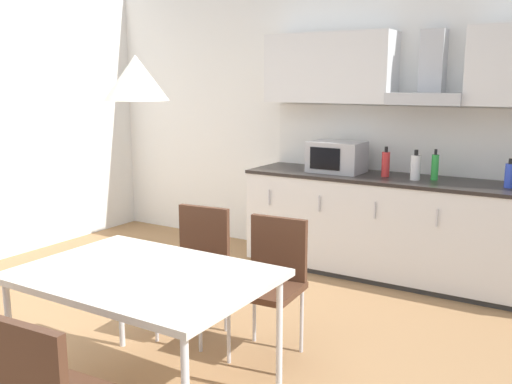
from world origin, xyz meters
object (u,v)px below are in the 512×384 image
object	(u,v)px
microwave	(337,157)
chair_far_left	(197,258)
bottle_green	(435,167)
bottle_blue	(509,175)
bottle_white	(416,167)
chair_far_right	(272,273)
dining_table	(144,281)
pendant_lamp	(136,78)
bottle_red	(386,164)

from	to	relation	value
microwave	chair_far_left	size ratio (longest dim) A/B	0.55
bottle_green	bottle_blue	bearing A→B (deg)	-5.89
bottle_white	chair_far_right	size ratio (longest dim) A/B	0.29
dining_table	chair_far_right	distance (m)	0.90
chair_far_right	pendant_lamp	distance (m)	1.49
bottle_white	bottle_blue	size ratio (longest dim) A/B	1.11
chair_far_right	chair_far_left	bearing A→B (deg)	-179.98
bottle_white	dining_table	distance (m)	2.71
microwave	dining_table	bearing A→B (deg)	-88.13
chair_far_right	chair_far_left	size ratio (longest dim) A/B	1.00
bottle_red	bottle_blue	bearing A→B (deg)	-0.36
bottle_white	chair_far_right	xyz separation A→B (m)	(-0.36, -1.77, -0.47)
bottle_green	dining_table	world-z (taller)	bottle_green
bottle_blue	dining_table	size ratio (longest dim) A/B	0.18
bottle_green	bottle_blue	size ratio (longest dim) A/B	1.13
dining_table	pendant_lamp	size ratio (longest dim) A/B	4.07
pendant_lamp	microwave	bearing A→B (deg)	91.87
microwave	bottle_green	distance (m)	0.87
bottle_green	bottle_red	xyz separation A→B (m)	(-0.41, -0.05, 0.00)
bottle_red	chair_far_right	size ratio (longest dim) A/B	0.30
dining_table	chair_far_left	bearing A→B (deg)	109.69
bottle_white	pendant_lamp	bearing A→B (deg)	-103.93
bottle_green	pendant_lamp	distance (m)	2.90
pendant_lamp	dining_table	bearing A→B (deg)	-90.00
microwave	chair_far_left	world-z (taller)	microwave
bottle_green	chair_far_right	bearing A→B (deg)	-105.01
bottle_red	dining_table	size ratio (longest dim) A/B	0.20
bottle_blue	dining_table	xyz separation A→B (m)	(-1.37, -2.64, -0.31)
bottle_green	dining_table	size ratio (longest dim) A/B	0.20
bottle_red	pendant_lamp	xyz separation A→B (m)	(-0.38, -2.65, 0.72)
bottle_red	bottle_white	xyz separation A→B (m)	(0.27, -0.03, -0.00)
bottle_white	chair_far_right	world-z (taller)	bottle_white
bottle_blue	bottle_white	bearing A→B (deg)	-177.75
bottle_green	chair_far_right	xyz separation A→B (m)	(-0.50, -1.86, -0.48)
bottle_blue	pendant_lamp	xyz separation A→B (m)	(-1.37, -2.64, 0.73)
chair_far_right	bottle_red	bearing A→B (deg)	87.11
bottle_white	pendant_lamp	size ratio (longest dim) A/B	0.80
bottle_blue	chair_far_left	distance (m)	2.50
dining_table	chair_far_left	xyz separation A→B (m)	(-0.30, 0.84, -0.15)
bottle_white	bottle_blue	world-z (taller)	bottle_white
bottle_white	pendant_lamp	xyz separation A→B (m)	(-0.65, -2.61, 0.72)
bottle_green	dining_table	distance (m)	2.83
pendant_lamp	chair_far_right	bearing A→B (deg)	71.21
chair_far_left	chair_far_right	bearing A→B (deg)	0.02
bottle_white	bottle_blue	bearing A→B (deg)	2.25
microwave	bottle_white	size ratio (longest dim) A/B	1.89
bottle_white	bottle_red	bearing A→B (deg)	172.69
bottle_red	chair_far_left	size ratio (longest dim) A/B	0.30
microwave	bottle_white	distance (m)	0.74
chair_far_right	chair_far_left	xyz separation A→B (m)	(-0.59, -0.00, 0.00)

